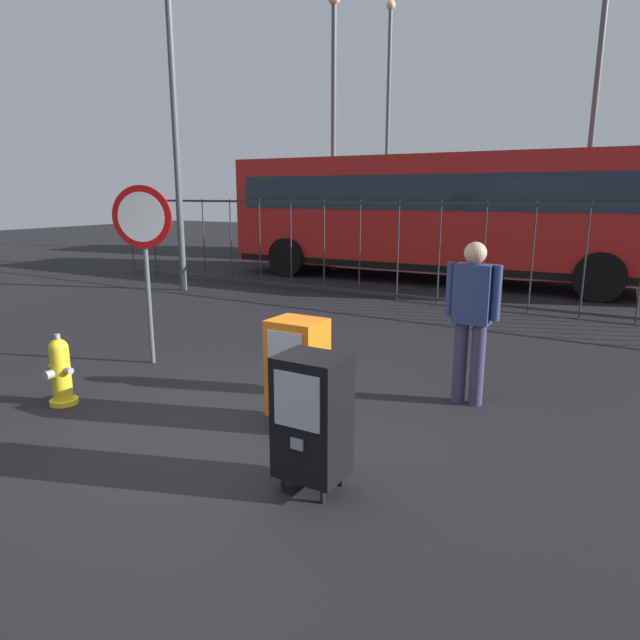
# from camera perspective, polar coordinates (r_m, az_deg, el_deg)

# --- Properties ---
(ground_plane) EXTENTS (60.00, 60.00, 0.00)m
(ground_plane) POSITION_cam_1_polar(r_m,az_deg,el_deg) (5.06, -10.09, -12.25)
(ground_plane) COLOR black
(fire_hydrant) EXTENTS (0.33, 0.32, 0.75)m
(fire_hydrant) POSITION_cam_1_polar(r_m,az_deg,el_deg) (6.30, -25.04, -4.80)
(fire_hydrant) COLOR yellow
(fire_hydrant) RESTS_ON ground_plane
(newspaper_box_primary) EXTENTS (0.48, 0.42, 1.02)m
(newspaper_box_primary) POSITION_cam_1_polar(r_m,az_deg,el_deg) (5.13, -2.32, -4.87)
(newspaper_box_primary) COLOR black
(newspaper_box_primary) RESTS_ON ground_plane
(newspaper_box_secondary) EXTENTS (0.48, 0.42, 1.02)m
(newspaper_box_secondary) POSITION_cam_1_polar(r_m,az_deg,el_deg) (4.05, -0.80, -9.80)
(newspaper_box_secondary) COLOR black
(newspaper_box_secondary) RESTS_ON ground_plane
(stop_sign) EXTENTS (0.71, 0.31, 2.23)m
(stop_sign) POSITION_cam_1_polar(r_m,az_deg,el_deg) (7.21, -17.63, 8.04)
(stop_sign) COLOR #4C4F54
(stop_sign) RESTS_ON ground_plane
(pedestrian) EXTENTS (0.55, 0.22, 1.67)m
(pedestrian) POSITION_cam_1_polar(r_m,az_deg,el_deg) (5.79, 15.28, 0.60)
(pedestrian) COLOR #382D51
(pedestrian) RESTS_ON ground_plane
(fence_barrier) EXTENTS (18.03, 0.04, 2.00)m
(fence_barrier) POSITION_cam_1_polar(r_m,az_deg,el_deg) (10.93, 14.27, 6.62)
(fence_barrier) COLOR #2D2D33
(fence_barrier) RESTS_ON ground_plane
(bus_near) EXTENTS (10.57, 3.02, 3.00)m
(bus_near) POSITION_cam_1_polar(r_m,az_deg,el_deg) (14.17, 12.29, 10.86)
(bus_near) COLOR red
(bus_near) RESTS_ON ground_plane
(bus_far) EXTENTS (10.76, 4.03, 3.00)m
(bus_far) POSITION_cam_1_polar(r_m,az_deg,el_deg) (19.42, 7.46, 11.51)
(bus_far) COLOR #4C5156
(bus_far) RESTS_ON ground_plane
(street_light_near_left) EXTENTS (0.32, 0.32, 7.18)m
(street_light_near_left) POSITION_cam_1_polar(r_m,az_deg,el_deg) (15.91, 1.40, 20.16)
(street_light_near_left) COLOR #4C4F54
(street_light_near_left) RESTS_ON ground_plane
(street_light_near_right) EXTENTS (0.32, 0.32, 8.25)m
(street_light_near_right) POSITION_cam_1_polar(r_m,az_deg,el_deg) (15.59, 26.54, 21.09)
(street_light_near_right) COLOR #4C4F54
(street_light_near_right) RESTS_ON ground_plane
(street_light_far_left) EXTENTS (0.32, 0.32, 8.23)m
(street_light_far_left) POSITION_cam_1_polar(r_m,az_deg,el_deg) (13.03, -14.95, 23.81)
(street_light_far_left) COLOR #4C4F54
(street_light_far_left) RESTS_ON ground_plane
(street_light_far_right) EXTENTS (0.32, 0.32, 8.54)m
(street_light_far_right) POSITION_cam_1_polar(r_m,az_deg,el_deg) (21.13, 6.99, 20.17)
(street_light_far_right) COLOR #4C4F54
(street_light_far_right) RESTS_ON ground_plane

